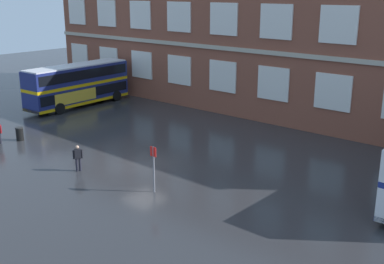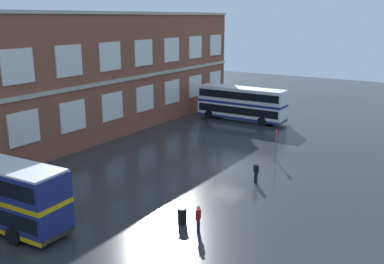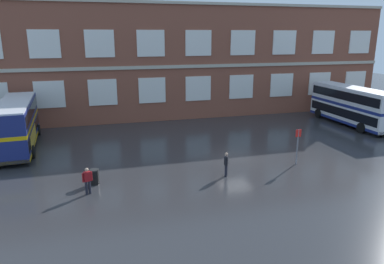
{
  "view_description": "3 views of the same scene",
  "coord_description": "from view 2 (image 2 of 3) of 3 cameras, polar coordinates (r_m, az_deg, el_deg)",
  "views": [
    {
      "loc": [
        22.21,
        -20.53,
        11.08
      ],
      "look_at": [
        2.69,
        1.79,
        2.34
      ],
      "focal_mm": 45.38,
      "sensor_mm": 36.0,
      "label": 1
    },
    {
      "loc": [
        -31.43,
        -16.29,
        12.39
      ],
      "look_at": [
        0.27,
        3.82,
        2.45
      ],
      "focal_mm": 40.81,
      "sensor_mm": 36.0,
      "label": 2
    },
    {
      "loc": [
        -10.77,
        -25.32,
        9.43
      ],
      "look_at": [
        -2.95,
        2.37,
        1.67
      ],
      "focal_mm": 33.69,
      "sensor_mm": 36.0,
      "label": 3
    }
  ],
  "objects": [
    {
      "name": "second_passenger",
      "position": [
        33.9,
        8.38,
        -5.09
      ],
      "size": [
        0.42,
        0.6,
        1.7
      ],
      "color": "black",
      "rests_on": "ground"
    },
    {
      "name": "station_litter_bin",
      "position": [
        27.37,
        -1.3,
        -10.88
      ],
      "size": [
        0.6,
        0.6,
        1.03
      ],
      "color": "black",
      "rests_on": "ground"
    },
    {
      "name": "waiting_passenger",
      "position": [
        26.17,
        0.84,
        -11.13
      ],
      "size": [
        0.63,
        0.36,
        1.7
      ],
      "color": "black",
      "rests_on": "ground"
    },
    {
      "name": "bus_stand_flag",
      "position": [
        39.25,
        10.92,
        -1.35
      ],
      "size": [
        0.44,
        0.1,
        2.7
      ],
      "color": "slate",
      "rests_on": "ground"
    },
    {
      "name": "ground_plane",
      "position": [
        38.42,
        2.08,
        -3.99
      ],
      "size": [
        120.0,
        120.0,
        0.0
      ],
      "primitive_type": "plane",
      "color": "#2B2B2D"
    },
    {
      "name": "double_decker_middle",
      "position": [
        53.81,
        6.48,
        3.77
      ],
      "size": [
        2.88,
        11.0,
        4.07
      ],
      "color": "silver",
      "rests_on": "ground"
    },
    {
      "name": "brick_terminal_building",
      "position": [
        45.84,
        -16.53,
        6.61
      ],
      "size": [
        53.17,
        8.19,
        12.92
      ],
      "color": "brown",
      "rests_on": "ground"
    }
  ]
}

